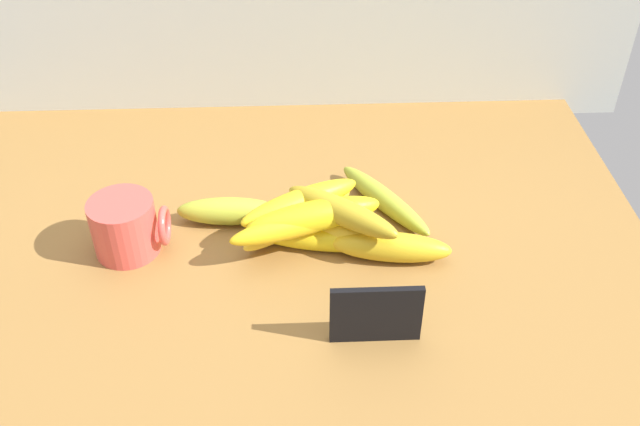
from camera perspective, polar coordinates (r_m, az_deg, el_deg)
name	(u,v)px	position (r cm, az deg, el deg)	size (l,w,h in cm)	color
counter_top	(266,249)	(103.00, -4.35, -2.84)	(110.00, 76.00, 3.00)	olive
chalkboard_sign	(376,316)	(86.10, 4.46, -8.19)	(11.00, 1.80, 8.40)	black
coffee_mug	(126,227)	(101.27, -15.16, -1.05)	(10.45, 8.95, 8.13)	#D94D45
banana_0	(229,211)	(104.48, -7.22, 0.14)	(15.20, 4.08, 4.08)	#A9B833
banana_1	(351,236)	(99.32, 2.52, -1.83)	(17.79, 4.26, 4.26)	yellow
banana_2	(391,247)	(98.03, 5.66, -2.69)	(16.44, 4.17, 4.17)	gold
banana_3	(299,219)	(102.87, -1.68, -0.47)	(19.91, 3.38, 3.38)	yellow
banana_4	(312,238)	(99.53, -0.63, -2.02)	(18.36, 3.38, 3.38)	yellow
banana_5	(384,200)	(106.98, 5.14, 1.08)	(19.96, 3.23, 3.23)	#A2B231
banana_6	(314,216)	(97.12, -0.48, -0.26)	(19.00, 4.34, 4.34)	yellow
banana_7	(300,202)	(100.01, -1.59, 0.84)	(18.47, 3.81, 3.81)	yellow
banana_8	(303,223)	(96.68, -1.37, -0.77)	(20.71, 3.57, 3.57)	yellow
banana_9	(342,212)	(97.06, 1.74, 0.11)	(17.76, 3.69, 3.69)	gold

